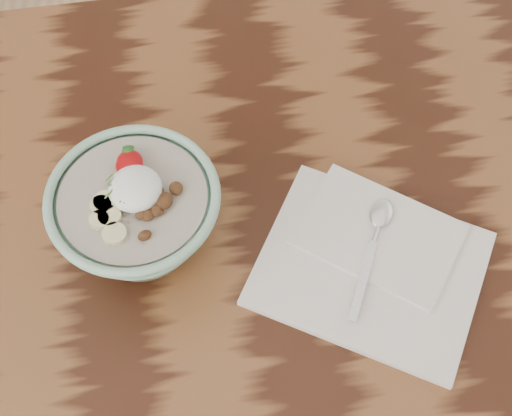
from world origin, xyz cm
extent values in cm
cube|color=#34170D|center=(0.00, 0.00, 73.00)|extent=(160.00, 90.00, 4.00)
cylinder|color=#4C2D19|center=(72.00, 37.00, 35.50)|extent=(7.00, 7.00, 71.00)
cylinder|color=#8ABA9E|center=(4.47, 2.76, 75.61)|extent=(8.55, 8.55, 1.22)
torus|color=#8ABA9E|center=(4.47, 2.76, 85.59)|extent=(19.44, 19.44, 1.12)
cylinder|color=#B3A694|center=(4.47, 2.76, 84.98)|extent=(16.49, 16.49, 1.02)
ellipsoid|color=white|center=(4.99, 3.11, 86.62)|extent=(5.88, 5.88, 3.23)
ellipsoid|color=#9D070A|center=(4.54, 6.41, 86.33)|extent=(3.06, 3.37, 1.68)
cone|color=#286623|center=(4.54, 7.78, 86.63)|extent=(1.40, 1.03, 1.52)
ellipsoid|color=#9D070A|center=(4.60, 6.85, 86.31)|extent=(2.98, 3.28, 1.64)
cone|color=#286623|center=(4.60, 8.19, 86.61)|extent=(1.40, 1.03, 1.52)
cylinder|color=beige|center=(2.35, -1.70, 85.89)|extent=(2.62, 2.62, 0.70)
cylinder|color=beige|center=(1.96, 0.47, 85.89)|extent=(2.52, 2.52, 0.70)
cylinder|color=beige|center=(1.11, 2.00, 85.89)|extent=(2.40, 2.40, 0.70)
cylinder|color=beige|center=(0.86, 0.25, 85.89)|extent=(2.20, 2.20, 0.70)
cylinder|color=beige|center=(1.60, 2.42, 85.89)|extent=(2.61, 2.61, 0.70)
ellipsoid|color=#512D18|center=(5.94, 1.00, 85.96)|extent=(1.45, 1.31, 1.06)
ellipsoid|color=#512D18|center=(9.34, 2.88, 86.02)|extent=(1.79, 1.89, 1.13)
ellipsoid|color=#512D18|center=(7.99, 1.62, 86.14)|extent=(2.35, 2.22, 0.99)
ellipsoid|color=#512D18|center=(6.94, 0.37, 86.01)|extent=(1.43, 1.62, 1.18)
ellipsoid|color=#512D18|center=(7.39, 2.80, 86.01)|extent=(1.65, 1.81, 1.08)
ellipsoid|color=#512D18|center=(5.50, -2.44, 86.04)|extent=(1.87, 1.62, 1.00)
ellipsoid|color=#512D18|center=(6.01, -0.03, 85.99)|extent=(1.88, 1.83, 1.12)
ellipsoid|color=#512D18|center=(5.33, 0.33, 86.10)|extent=(1.70, 2.03, 0.93)
ellipsoid|color=#512D18|center=(7.84, 1.35, 86.20)|extent=(2.45, 2.46, 1.33)
ellipsoid|color=#512D18|center=(7.17, 0.18, 85.92)|extent=(1.43, 1.21, 0.82)
cylinder|color=#4B7531|center=(2.87, 3.49, 87.49)|extent=(1.32, 0.43, 0.23)
cylinder|color=#4B7531|center=(4.81, 3.32, 87.49)|extent=(1.61, 0.35, 0.24)
cylinder|color=#4B7531|center=(4.33, 2.01, 87.49)|extent=(0.27, 1.40, 0.23)
cylinder|color=#4B7531|center=(5.35, 4.94, 87.49)|extent=(1.47, 0.80, 0.23)
cylinder|color=#4B7531|center=(2.42, 2.51, 87.49)|extent=(1.38, 1.39, 0.24)
cylinder|color=#4B7531|center=(5.22, 2.93, 87.49)|extent=(0.82, 1.44, 0.23)
cylinder|color=#4B7531|center=(2.37, 4.40, 87.49)|extent=(0.93, 0.84, 0.22)
cylinder|color=#4B7531|center=(4.28, 1.38, 87.49)|extent=(1.24, 1.01, 0.23)
cylinder|color=#4B7531|center=(3.83, 1.51, 87.49)|extent=(1.13, 0.90, 0.22)
cylinder|color=#4B7531|center=(4.55, 3.59, 87.49)|extent=(0.96, 0.95, 0.22)
cylinder|color=#4B7531|center=(3.44, 3.76, 87.49)|extent=(1.28, 0.92, 0.23)
cylinder|color=#4B7531|center=(2.58, 3.95, 87.49)|extent=(0.98, 0.96, 0.22)
cube|color=silver|center=(30.63, -5.20, 75.49)|extent=(32.45, 30.89, 0.98)
cube|color=silver|center=(32.58, -1.29, 76.27)|extent=(22.48, 21.46, 0.59)
cube|color=silver|center=(29.16, -7.11, 76.73)|extent=(5.67, 9.88, 0.32)
cylinder|color=silver|center=(32.17, -1.17, 76.89)|extent=(1.82, 2.75, 0.64)
ellipsoid|color=silver|center=(33.37, 1.18, 77.00)|extent=(4.41, 5.03, 0.87)
camera|label=1|loc=(11.66, -38.93, 152.18)|focal=50.00mm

